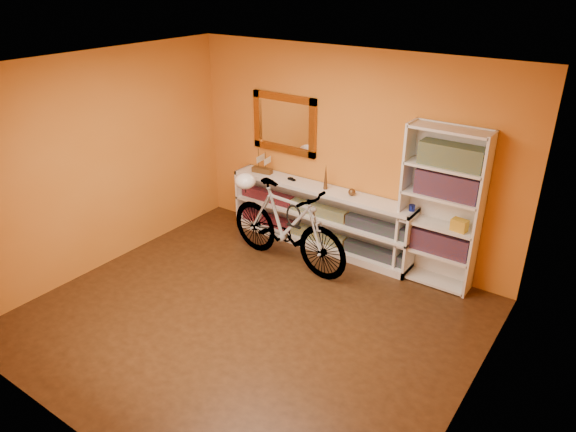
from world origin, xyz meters
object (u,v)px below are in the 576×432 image
Objects in this scene: bookcase at (440,209)px; helmet at (245,181)px; console_unit at (319,217)px; bicycle at (287,225)px.

helmet is (-2.35, -0.59, -0.00)m from bookcase.
helmet is at bearing -143.84° from console_unit.
bicycle is 0.81m from helmet.
console_unit is 9.56× the size of helmet.
helmet is (-0.70, 0.06, 0.41)m from bicycle.
console_unit is 1.42× the size of bicycle.
bookcase reaches higher than helmet.
console_unit is at bearing -179.09° from bookcase.
helmet is at bearing -165.84° from bookcase.
bookcase is at bearing 14.16° from helmet.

